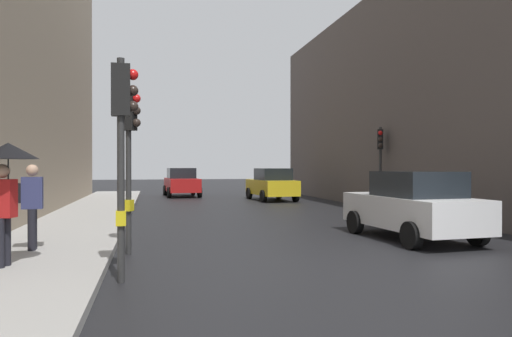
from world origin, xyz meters
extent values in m
plane|color=black|center=(0.00, 0.00, 0.00)|extent=(120.00, 120.00, 0.00)
cube|color=#A8A5A0|center=(-6.68, 6.00, 0.08)|extent=(2.88, 40.00, 0.16)
cube|color=#5B514C|center=(11.24, 11.59, 4.85)|extent=(12.00, 26.73, 9.71)
cylinder|color=#2D2D2D|center=(-4.94, 2.39, 1.80)|extent=(0.12, 0.12, 3.60)
cube|color=black|center=(-4.94, 2.39, 3.08)|extent=(0.37, 0.35, 0.84)
cube|color=yellow|center=(-4.94, 2.39, 1.05)|extent=(0.23, 0.25, 0.24)
sphere|color=red|center=(-4.77, 2.30, 3.34)|extent=(0.18, 0.18, 0.18)
sphere|color=#2D231E|center=(-4.77, 2.30, 3.08)|extent=(0.18, 0.18, 0.18)
sphere|color=#2D231E|center=(-4.77, 2.30, 2.82)|extent=(0.18, 0.18, 0.18)
cylinder|color=#2D2D2D|center=(4.94, 10.42, 1.76)|extent=(0.12, 0.12, 3.53)
cube|color=black|center=(4.94, 10.42, 3.01)|extent=(0.35, 0.37, 0.84)
cube|color=yellow|center=(4.94, 10.42, 1.05)|extent=(0.25, 0.23, 0.24)
sphere|color=red|center=(4.86, 10.24, 3.27)|extent=(0.18, 0.18, 0.18)
sphere|color=#2D231E|center=(4.86, 10.24, 3.01)|extent=(0.18, 0.18, 0.18)
sphere|color=#2D231E|center=(4.86, 10.24, 2.75)|extent=(0.18, 0.18, 0.18)
cylinder|color=#2D2D2D|center=(-4.94, -0.20, 1.83)|extent=(0.12, 0.12, 3.65)
cube|color=black|center=(-4.94, -0.20, 3.13)|extent=(0.31, 0.25, 0.84)
cube|color=yellow|center=(-4.94, -0.20, 1.05)|extent=(0.17, 0.21, 0.24)
sphere|color=red|center=(-4.75, -0.19, 3.39)|extent=(0.18, 0.18, 0.18)
sphere|color=#2D231E|center=(-4.75, -0.19, 3.13)|extent=(0.18, 0.18, 0.18)
sphere|color=#2D231E|center=(-4.75, -0.19, 2.87)|extent=(0.18, 0.18, 0.18)
cube|color=silver|center=(2.12, 3.03, 0.72)|extent=(2.08, 4.31, 0.80)
cube|color=black|center=(2.14, 2.78, 1.44)|extent=(1.73, 2.10, 0.64)
cylinder|color=black|center=(1.13, 4.32, 0.32)|extent=(0.26, 0.65, 0.64)
cylinder|color=black|center=(2.93, 4.44, 0.32)|extent=(0.26, 0.65, 0.64)
cylinder|color=black|center=(1.31, 1.62, 0.32)|extent=(0.26, 0.65, 0.64)
cylinder|color=black|center=(3.11, 1.75, 0.32)|extent=(0.26, 0.65, 0.64)
cube|color=yellow|center=(1.99, 17.50, 0.72)|extent=(2.12, 4.33, 0.80)
cube|color=black|center=(2.01, 17.25, 1.44)|extent=(1.75, 2.12, 0.64)
cylinder|color=black|center=(0.99, 18.77, 0.32)|extent=(0.27, 0.65, 0.64)
cylinder|color=black|center=(2.78, 18.91, 0.32)|extent=(0.27, 0.65, 0.64)
cylinder|color=black|center=(1.20, 16.08, 0.32)|extent=(0.27, 0.65, 0.64)
cylinder|color=black|center=(2.99, 16.22, 0.32)|extent=(0.27, 0.65, 0.64)
cube|color=red|center=(-2.65, 21.93, 0.72)|extent=(2.07, 4.31, 0.80)
cube|color=black|center=(-2.66, 22.18, 1.44)|extent=(1.73, 2.10, 0.64)
cylinder|color=black|center=(-1.66, 20.64, 0.32)|extent=(0.26, 0.65, 0.64)
cylinder|color=black|center=(-3.46, 20.52, 0.32)|extent=(0.26, 0.65, 0.64)
cylinder|color=black|center=(-1.84, 23.33, 0.32)|extent=(0.26, 0.65, 0.64)
cylinder|color=black|center=(-3.63, 23.21, 0.32)|extent=(0.26, 0.65, 0.64)
cylinder|color=black|center=(-6.94, 0.81, 0.58)|extent=(0.16, 0.16, 0.85)
cube|color=red|center=(-6.96, 0.72, 1.34)|extent=(0.45, 0.35, 0.66)
sphere|color=tan|center=(-6.96, 0.72, 1.81)|extent=(0.24, 0.24, 0.24)
cylinder|color=black|center=(-6.86, 0.69, 1.59)|extent=(0.02, 0.02, 0.90)
cone|color=black|center=(-6.86, 0.69, 2.16)|extent=(1.00, 1.00, 0.28)
cylinder|color=black|center=(-6.88, 2.53, 0.58)|extent=(0.16, 0.16, 0.85)
cylinder|color=black|center=(-6.86, 2.33, 0.58)|extent=(0.16, 0.16, 0.85)
cube|color=navy|center=(-6.87, 2.43, 1.34)|extent=(0.42, 0.30, 0.66)
sphere|color=tan|center=(-6.87, 2.43, 1.81)|extent=(0.24, 0.24, 0.24)
cube|color=black|center=(-7.17, 2.40, 1.34)|extent=(0.23, 0.30, 0.40)
camera|label=1|loc=(-4.44, -8.34, 1.90)|focal=33.94mm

